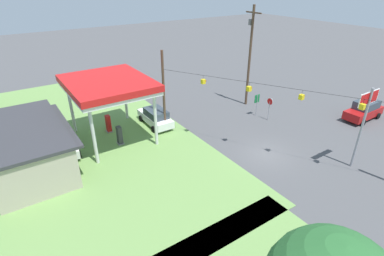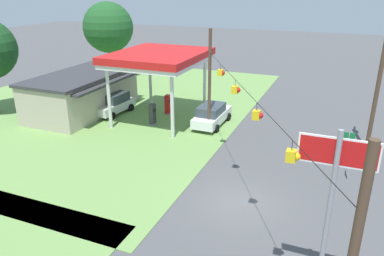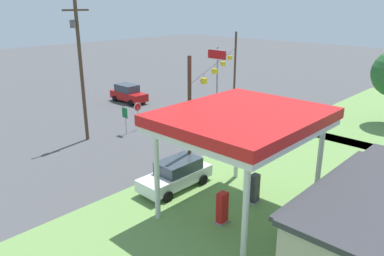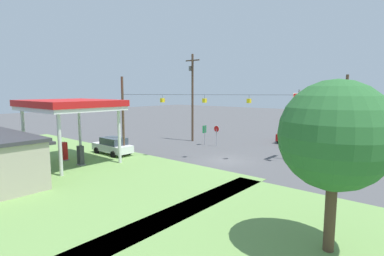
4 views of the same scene
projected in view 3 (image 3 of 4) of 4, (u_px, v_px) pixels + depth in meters
name	position (u px, v px, depth m)	size (l,w,h in m)	color
ground_plane	(218.00, 130.00, 33.97)	(160.00, 160.00, 0.00)	#4C4C4F
gas_station_canopy	(242.00, 121.00, 18.83)	(8.24, 6.91, 5.77)	silver
fuel_pump_near	(254.00, 190.00, 21.23)	(0.71, 0.56, 1.76)	gray
fuel_pump_far	(222.00, 209.00, 19.22)	(0.71, 0.56, 1.76)	gray
car_at_pumps_front	(176.00, 174.00, 22.99)	(4.87, 2.16, 1.79)	white
car_at_pumps_rear	(322.00, 228.00, 17.38)	(4.43, 2.42, 1.86)	white
car_on_crossroad	(128.00, 93.00, 43.19)	(2.12, 4.83, 2.04)	#AD1414
stop_sign_roadside	(138.00, 110.00, 33.49)	(0.80, 0.08, 2.50)	#99999E
stop_sign_overhead	(217.00, 65.00, 38.82)	(0.22, 2.52, 6.69)	gray
route_sign	(125.00, 115.00, 32.25)	(0.10, 0.70, 2.40)	gray
utility_pole_main	(80.00, 65.00, 29.57)	(2.20, 0.44, 11.21)	#4C3828
signal_span_gantry	(219.00, 82.00, 32.60)	(18.22, 10.24, 7.97)	#4C3828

